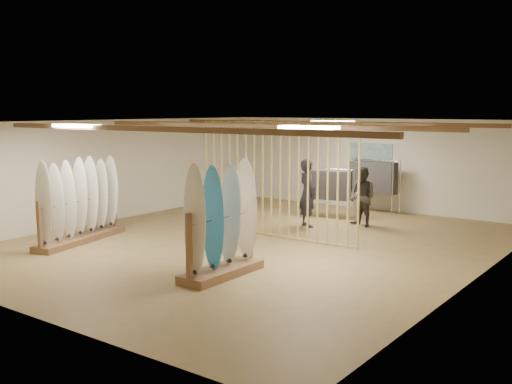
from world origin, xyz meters
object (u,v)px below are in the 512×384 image
Objects in this scene: clothing_rack_a at (329,185)px; shopper_a at (307,189)px; rack_left at (80,214)px; clothing_rack_b at (373,177)px; shopper_b at (362,193)px; rack_right at (222,237)px.

shopper_a is at bearing -93.07° from clothing_rack_a.
rack_left is 5.77m from shopper_a.
clothing_rack_b is 2.22m from shopper_b.
shopper_b is at bearing -65.89° from clothing_rack_b.
clothing_rack_b is at bearing 94.70° from rack_right.
clothing_rack_b is at bearing 55.97° from clothing_rack_a.
clothing_rack_a is at bearing 174.67° from shopper_b.
shopper_a is at bearing -123.44° from shopper_b.
shopper_b is (4.46, 5.61, 0.24)m from rack_left.
rack_left is 8.60m from clothing_rack_b.
rack_left is 1.70× the size of clothing_rack_b.
shopper_a is (0.20, -1.49, 0.07)m from clothing_rack_a.
rack_left is 1.28× the size of rack_right.
rack_right is 5.15m from shopper_a.
shopper_b is at bearing -34.59° from clothing_rack_a.
clothing_rack_a is 1.51m from shopper_a.
rack_left is at bearing -109.82° from shopper_b.
clothing_rack_a is 0.72× the size of shopper_a.
rack_right is at bearing -88.31° from clothing_rack_a.
clothing_rack_a is (-1.41, 6.49, 0.20)m from rack_right.
rack_left is at bearing -110.05° from clothing_rack_b.
rack_right is 1.22× the size of shopper_b.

